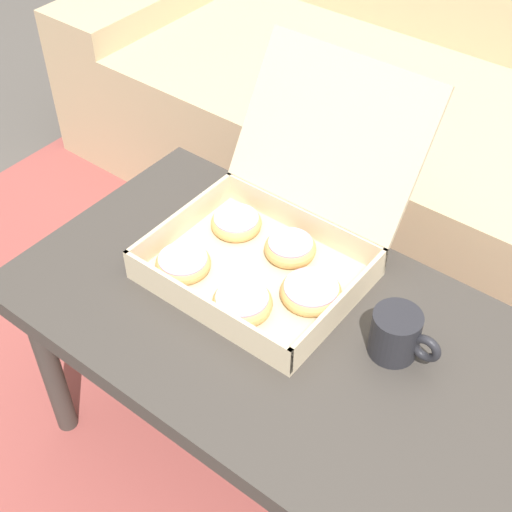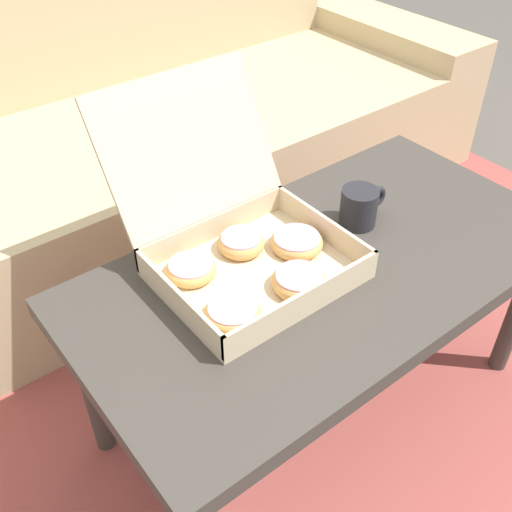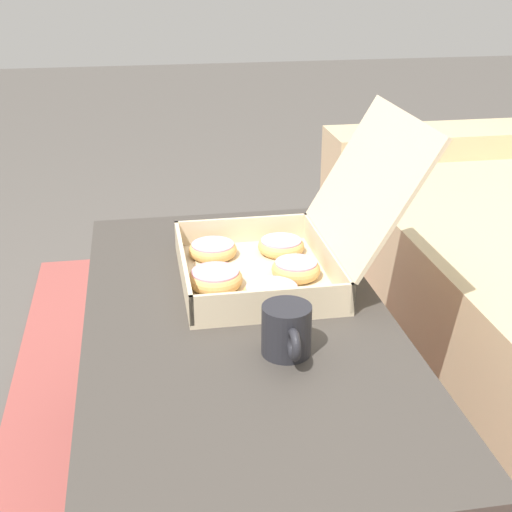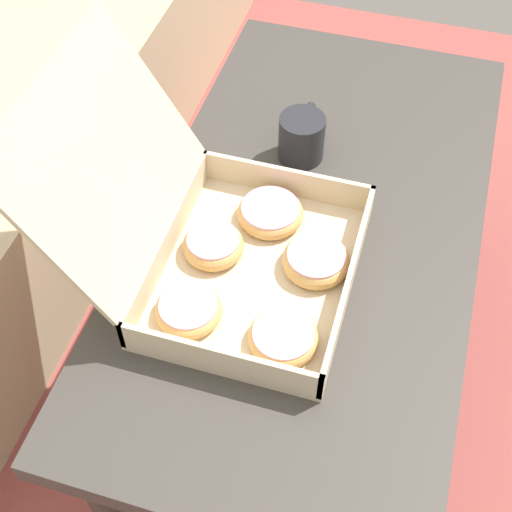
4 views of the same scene
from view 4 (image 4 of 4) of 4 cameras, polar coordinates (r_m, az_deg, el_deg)
The scene contains 5 objects.
ground_plane at distance 1.58m, azimuth -1.56°, elevation -7.20°, with size 12.00×12.00×0.00m, color #514C47.
area_rug at distance 1.65m, azimuth -11.55°, elevation -4.44°, with size 2.69×1.94×0.01m, color #994742.
coffee_table at distance 1.22m, azimuth 4.43°, elevation 1.38°, with size 1.05×0.54×0.47m.
pastry_box at distance 1.07m, azimuth -2.13°, elevation 0.62°, with size 0.36×0.44×0.32m.
coffee_mug at distance 1.26m, azimuth 3.70°, elevation 9.53°, with size 0.12×0.08×0.08m.
Camera 4 is at (-0.78, -0.28, 1.35)m, focal length 50.00 mm.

